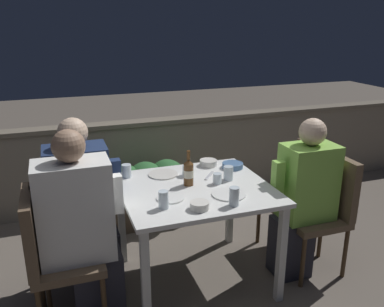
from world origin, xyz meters
name	(u,v)px	position (x,y,z in m)	size (l,w,h in m)	color
ground_plane	(195,278)	(0.00, 0.00, 0.00)	(16.00, 16.00, 0.00)	#665B51
parapet_wall	(148,161)	(0.00, 1.46, 0.44)	(9.00, 0.18, 0.87)	gray
dining_table	(195,199)	(0.00, 0.00, 0.65)	(1.02, 0.92, 0.74)	white
planter_hedge	(147,189)	(-0.12, 1.00, 0.33)	(0.75, 0.47, 0.58)	brown
chair_left_near	(49,249)	(-0.97, -0.15, 0.54)	(0.43, 0.42, 0.89)	brown
person_white_polo	(82,230)	(-0.78, -0.15, 0.63)	(0.50, 0.26, 1.25)	#282833
chair_left_far	(55,226)	(-0.93, 0.14, 0.54)	(0.43, 0.42, 0.89)	brown
person_navy_jumper	(85,208)	(-0.74, 0.14, 0.63)	(0.48, 0.26, 1.25)	#282833
chair_right_near	(325,203)	(0.97, -0.16, 0.54)	(0.43, 0.42, 0.89)	brown
person_green_blouse	(302,199)	(0.76, -0.16, 0.60)	(0.47, 0.26, 1.19)	#282833
chair_right_far	(302,189)	(0.96, 0.13, 0.54)	(0.43, 0.42, 0.89)	brown
beer_bottle	(188,172)	(-0.03, 0.05, 0.83)	(0.07, 0.07, 0.25)	brown
plate_0	(163,174)	(-0.15, 0.29, 0.74)	(0.22, 0.22, 0.01)	silver
plate_1	(170,198)	(-0.22, -0.13, 0.74)	(0.18, 0.18, 0.01)	white
plate_2	(229,194)	(0.16, -0.20, 0.74)	(0.23, 0.23, 0.01)	white
bowl_0	(233,165)	(0.40, 0.26, 0.76)	(0.16, 0.16, 0.04)	#4C709E
bowl_1	(208,162)	(0.24, 0.37, 0.76)	(0.13, 0.13, 0.05)	silver
bowl_2	(200,205)	(-0.09, -0.33, 0.76)	(0.12, 0.12, 0.05)	silver
glass_cup_0	(163,200)	(-0.29, -0.25, 0.79)	(0.06, 0.06, 0.11)	silver
glass_cup_1	(234,196)	(0.13, -0.35, 0.80)	(0.06, 0.06, 0.12)	silver
glass_cup_2	(217,179)	(0.16, 0.01, 0.78)	(0.06, 0.06, 0.08)	silver
glass_cup_3	(228,173)	(0.27, 0.05, 0.79)	(0.07, 0.07, 0.10)	silver
glass_cup_4	(188,170)	(0.02, 0.22, 0.78)	(0.08, 0.08, 0.08)	silver
glass_cup_5	(127,171)	(-0.41, 0.34, 0.79)	(0.07, 0.07, 0.10)	silver
fork_0	(209,176)	(0.16, 0.16, 0.74)	(0.12, 0.14, 0.01)	silver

